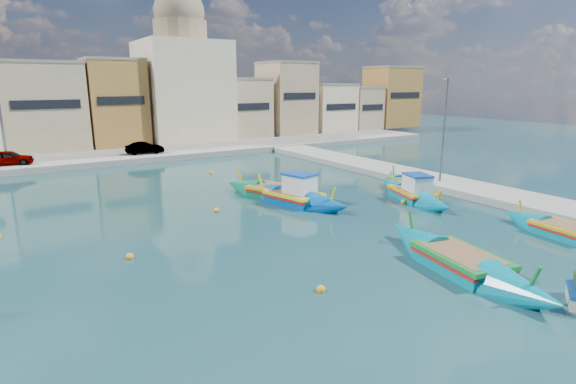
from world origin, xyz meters
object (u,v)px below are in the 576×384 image
object	(u,v)px
quay_street_lamp	(443,130)
luzzu_blue_cabin	(294,198)
luzzu_green	(275,193)
luzzu_cyan_south	(564,232)
church_block	(183,77)
luzzu_cyan_mid	(405,186)
luzzu_blue_south	(461,263)
luzzu_turquoise_cabin	(413,194)

from	to	relation	value
quay_street_lamp	luzzu_blue_cabin	xyz separation A→B (m)	(-11.70, 1.98, -3.95)
luzzu_green	luzzu_cyan_south	bearing A→B (deg)	-61.06
luzzu_blue_cabin	luzzu_cyan_south	bearing A→B (deg)	-57.85
church_block	luzzu_blue_cabin	world-z (taller)	church_block
luzzu_cyan_mid	luzzu_cyan_south	xyz separation A→B (m)	(-1.17, -11.93, 0.01)
luzzu_green	luzzu_cyan_south	xyz separation A→B (m)	(8.31, -15.03, -0.05)
luzzu_cyan_mid	luzzu_green	bearing A→B (deg)	161.93
luzzu_blue_south	luzzu_cyan_south	size ratio (longest dim) A/B	1.35
luzzu_blue_south	luzzu_cyan_mid	bearing A→B (deg)	52.00
church_block	luzzu_green	distance (m)	31.27
luzzu_cyan_mid	luzzu_green	xyz separation A→B (m)	(-9.48, 3.09, 0.05)
church_block	luzzu_cyan_mid	world-z (taller)	church_block
church_block	luzzu_cyan_south	distance (m)	45.79
luzzu_cyan_mid	luzzu_blue_cabin	bearing A→B (deg)	174.25
quay_street_lamp	luzzu_green	world-z (taller)	quay_street_lamp
church_block	luzzu_green	xyz separation A→B (m)	(-4.48, -29.87, -8.12)
luzzu_cyan_south	luzzu_blue_south	bearing A→B (deg)	178.98
quay_street_lamp	luzzu_cyan_south	distance (m)	12.18
luzzu_green	church_block	bearing A→B (deg)	81.47
luzzu_green	luzzu_blue_south	size ratio (longest dim) A/B	0.87
church_block	luzzu_turquoise_cabin	bearing A→B (deg)	-85.01
luzzu_green	quay_street_lamp	bearing A→B (deg)	-19.12
luzzu_cyan_south	luzzu_cyan_mid	bearing A→B (deg)	84.40
luzzu_blue_cabin	luzzu_blue_south	world-z (taller)	luzzu_blue_cabin
luzzu_blue_cabin	luzzu_blue_south	xyz separation A→B (m)	(0.04, -12.72, -0.09)
luzzu_turquoise_cabin	luzzu_green	xyz separation A→B (m)	(-7.57, 5.55, -0.05)
luzzu_turquoise_cabin	luzzu_green	distance (m)	9.39
quay_street_lamp	luzzu_cyan_mid	world-z (taller)	quay_street_lamp
quay_street_lamp	luzzu_turquoise_cabin	distance (m)	6.08
luzzu_blue_cabin	quay_street_lamp	bearing A→B (deg)	-9.58
luzzu_turquoise_cabin	luzzu_cyan_mid	xyz separation A→B (m)	(1.91, 2.46, -0.10)
luzzu_blue_south	luzzu_cyan_south	xyz separation A→B (m)	(8.04, -0.14, -0.05)
church_block	quay_street_lamp	xyz separation A→B (m)	(7.44, -34.00, -4.07)
luzzu_blue_cabin	luzzu_cyan_south	distance (m)	15.20
church_block	luzzu_turquoise_cabin	xyz separation A→B (m)	(3.09, -35.42, -8.07)
church_block	luzzu_green	world-z (taller)	church_block
luzzu_turquoise_cabin	luzzu_green	world-z (taller)	luzzu_turquoise_cabin
luzzu_cyan_mid	luzzu_cyan_south	distance (m)	11.99
luzzu_blue_cabin	luzzu_blue_south	size ratio (longest dim) A/B	0.93
luzzu_turquoise_cabin	luzzu_cyan_south	size ratio (longest dim) A/B	1.20
church_block	luzzu_blue_south	bearing A→B (deg)	-95.38
church_block	quay_street_lamp	world-z (taller)	church_block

